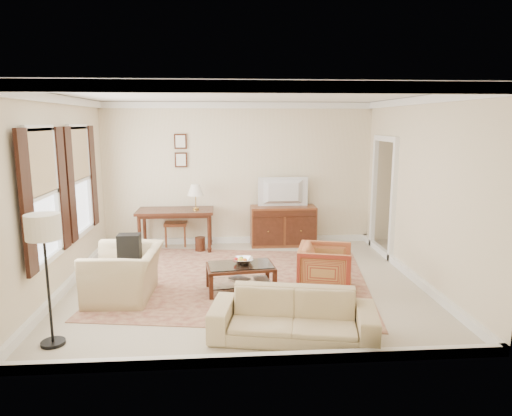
{
  "coord_description": "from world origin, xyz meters",
  "views": [
    {
      "loc": [
        -0.33,
        -6.84,
        2.51
      ],
      "look_at": [
        0.2,
        0.3,
        1.15
      ],
      "focal_mm": 32.0,
      "sensor_mm": 36.0,
      "label": 1
    }
  ],
  "objects": [
    {
      "name": "room_shell",
      "position": [
        0.0,
        0.0,
        2.47
      ],
      "size": [
        5.51,
        5.01,
        2.91
      ],
      "color": "beige",
      "rests_on": "ground"
    },
    {
      "name": "annex_bedroom",
      "position": [
        4.49,
        1.15,
        0.34
      ],
      "size": [
        3.0,
        2.7,
        2.9
      ],
      "color": "beige",
      "rests_on": "ground"
    },
    {
      "name": "window_front",
      "position": [
        -2.7,
        -0.7,
        1.55
      ],
      "size": [
        0.12,
        1.56,
        1.8
      ],
      "primitive_type": null,
      "color": "#CCB284",
      "rests_on": "room_shell"
    },
    {
      "name": "window_rear",
      "position": [
        -2.7,
        0.9,
        1.55
      ],
      "size": [
        0.12,
        1.56,
        1.8
      ],
      "primitive_type": null,
      "color": "#CCB284",
      "rests_on": "room_shell"
    },
    {
      "name": "doorway",
      "position": [
        2.71,
        1.5,
        1.08
      ],
      "size": [
        0.1,
        1.12,
        2.25
      ],
      "primitive_type": null,
      "color": "white",
      "rests_on": "room_shell"
    },
    {
      "name": "rug",
      "position": [
        -0.1,
        0.12,
        0.01
      ],
      "size": [
        4.51,
        4.02,
        0.01
      ],
      "primitive_type": "cube",
      "rotation": [
        0.0,
        0.0,
        -0.15
      ],
      "color": "maroon",
      "rests_on": "room_shell"
    },
    {
      "name": "writing_desk",
      "position": [
        -1.26,
        2.03,
        0.7
      ],
      "size": [
        1.48,
        0.74,
        0.81
      ],
      "color": "#441F13",
      "rests_on": "room_shell"
    },
    {
      "name": "desk_chair",
      "position": [
        -1.3,
        2.38,
        0.53
      ],
      "size": [
        0.5,
        0.5,
        1.05
      ],
      "primitive_type": null,
      "rotation": [
        0.0,
        0.0,
        -0.11
      ],
      "color": "brown",
      "rests_on": "room_shell"
    },
    {
      "name": "desk_lamp",
      "position": [
        -0.86,
        2.03,
        1.06
      ],
      "size": [
        0.32,
        0.32,
        0.5
      ],
      "primitive_type": null,
      "color": "silver",
      "rests_on": "writing_desk"
    },
    {
      "name": "framed_prints",
      "position": [
        -1.16,
        2.47,
        1.94
      ],
      "size": [
        0.25,
        0.04,
        0.68
      ],
      "primitive_type": null,
      "color": "#441F13",
      "rests_on": "room_shell"
    },
    {
      "name": "sideboard",
      "position": [
        0.9,
        2.22,
        0.41
      ],
      "size": [
        1.32,
        0.51,
        0.81
      ],
      "primitive_type": "cube",
      "color": "brown",
      "rests_on": "room_shell"
    },
    {
      "name": "tv",
      "position": [
        0.9,
        2.2,
        1.3
      ],
      "size": [
        0.97,
        0.56,
        0.13
      ],
      "primitive_type": "imported",
      "rotation": [
        0.0,
        0.0,
        3.14
      ],
      "color": "black",
      "rests_on": "sideboard"
    },
    {
      "name": "coffee_table",
      "position": [
        -0.08,
        -0.34,
        0.32
      ],
      "size": [
        1.05,
        0.69,
        0.42
      ],
      "rotation": [
        0.0,
        0.0,
        0.12
      ],
      "color": "#441F13",
      "rests_on": "room_shell"
    },
    {
      "name": "fruit_bowl",
      "position": [
        -0.03,
        -0.27,
        0.47
      ],
      "size": [
        0.42,
        0.42,
        0.1
      ],
      "primitive_type": "imported",
      "color": "silver",
      "rests_on": "coffee_table"
    },
    {
      "name": "book_a",
      "position": [
        -0.17,
        -0.32,
        0.17
      ],
      "size": [
        0.23,
        0.22,
        0.38
      ],
      "primitive_type": "imported",
      "rotation": [
        0.0,
        0.0,
        0.74
      ],
      "color": "brown",
      "rests_on": "coffee_table"
    },
    {
      "name": "book_b",
      "position": [
        0.13,
        -0.3,
        0.16
      ],
      "size": [
        0.28,
        0.06,
        0.38
      ],
      "primitive_type": "imported",
      "rotation": [
        0.0,
        0.0,
        0.11
      ],
      "color": "brown",
      "rests_on": "coffee_table"
    },
    {
      "name": "striped_armchair",
      "position": [
        1.18,
        -0.44,
        0.39
      ],
      "size": [
        0.89,
        0.92,
        0.78
      ],
      "primitive_type": "imported",
      "rotation": [
        0.0,
        0.0,
        1.3
      ],
      "color": "maroon",
      "rests_on": "room_shell"
    },
    {
      "name": "club_armchair",
      "position": [
        -1.75,
        -0.46,
        0.49
      ],
      "size": [
        0.79,
        1.17,
        0.99
      ],
      "primitive_type": "imported",
      "rotation": [
        0.0,
        0.0,
        -1.62
      ],
      "color": "#C6B386",
      "rests_on": "room_shell"
    },
    {
      "name": "backpack",
      "position": [
        -1.69,
        -0.34,
        0.74
      ],
      "size": [
        0.33,
        0.38,
        0.4
      ],
      "primitive_type": "cube",
      "rotation": [
        0.0,
        0.0,
        -1.96
      ],
      "color": "black",
      "rests_on": "club_armchair"
    },
    {
      "name": "sofa",
      "position": [
        0.47,
        -1.89,
        0.37
      ],
      "size": [
        1.99,
        0.93,
        0.75
      ],
      "primitive_type": "imported",
      "rotation": [
        0.0,
        0.0,
        -0.2
      ],
      "color": "#C6B386",
      "rests_on": "room_shell"
    },
    {
      "name": "floor_lamp",
      "position": [
        -2.29,
        -1.85,
        1.27
      ],
      "size": [
        0.38,
        0.38,
        1.52
      ],
      "color": "black",
      "rests_on": "room_shell"
    }
  ]
}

